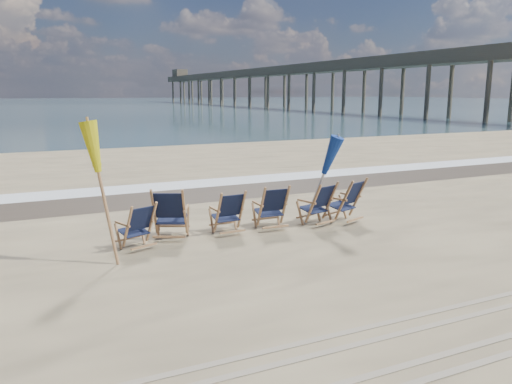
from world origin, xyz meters
The scene contains 13 objects.
ocean centered at (0.00, 128.00, 0.00)m, with size 400.00×400.00×0.00m, color #39545F.
surf_foam centered at (0.00, 8.30, 0.00)m, with size 200.00×1.40×0.01m, color silver.
wet_sand_strip centered at (0.00, 6.80, 0.00)m, with size 200.00×2.60×0.00m, color #42362A.
tire_tracks centered at (0.00, -2.80, 0.01)m, with size 80.00×1.30×0.01m, color gray, non-canonical shape.
beach_chair_0 centered at (-2.16, 2.25, 0.46)m, with size 0.58×0.66×0.91m, color black, non-canonical shape.
beach_chair_1 centered at (-1.46, 2.40, 0.54)m, with size 0.69×0.78×1.08m, color black, non-canonical shape.
beach_chair_2 centered at (-0.23, 2.40, 0.47)m, with size 0.61×0.68×0.95m, color black, non-canonical shape.
beach_chair_3 centered at (0.75, 2.34, 0.50)m, with size 0.64×0.72×1.00m, color black, non-canonical shape.
beach_chair_4 centered at (1.87, 2.29, 0.49)m, with size 0.63×0.71×0.99m, color black, non-canonical shape.
beach_chair_5 centered at (2.59, 2.25, 0.52)m, with size 0.66×0.74×1.03m, color black, non-canonical shape.
umbrella_yellow centered at (-3.08, 1.62, 1.91)m, with size 0.30×0.30×2.45m.
umbrella_blue centered at (1.55, 2.26, 1.56)m, with size 0.30×0.30×2.08m.
fishing_pier centered at (38.00, 74.00, 4.65)m, with size 4.40×140.00×9.30m, color brown, non-canonical shape.
Camera 1 is at (-4.18, -6.89, 2.91)m, focal length 35.00 mm.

